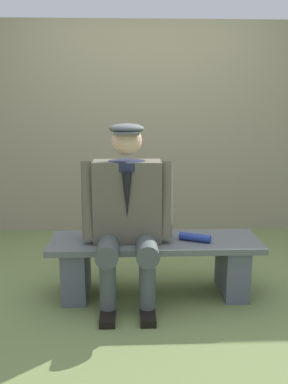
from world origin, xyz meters
TOP-DOWN VIEW (x-y plane):
  - ground_plane at (0.00, 0.00)m, footprint 30.00×30.00m
  - bench at (0.00, 0.00)m, footprint 1.50×0.47m
  - seated_man at (0.20, 0.06)m, footprint 0.64×0.61m
  - rolled_magazine at (-0.28, 0.05)m, footprint 0.23×0.14m
  - stadium_wall at (0.00, -1.69)m, footprint 12.00×0.24m

SIDE VIEW (x-z plane):
  - ground_plane at x=0.00m, z-range 0.00..0.00m
  - bench at x=0.00m, z-range 0.06..0.48m
  - rolled_magazine at x=-0.28m, z-range 0.42..0.48m
  - seated_man at x=0.20m, z-range 0.04..1.29m
  - stadium_wall at x=0.00m, z-range 0.00..2.24m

